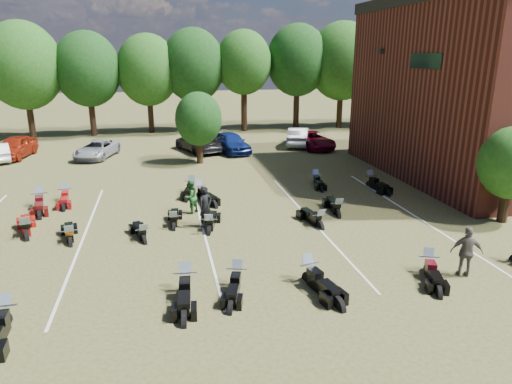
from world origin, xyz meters
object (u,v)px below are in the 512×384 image
object	(u,v)px
car_4	(231,142)
person_green	(190,197)
person_black	(205,207)
car_0	(15,147)
motorcycle_3	(309,282)
motorcycle_14	(41,207)
person_grey	(467,252)
motorcycle_7	(27,239)

from	to	relation	value
car_4	person_green	distance (m)	14.14
person_black	person_green	size ratio (longest dim) A/B	1.14
person_green	car_0	bearing A→B (deg)	-93.17
motorcycle_3	motorcycle_14	distance (m)	14.91
person_green	person_grey	world-z (taller)	person_grey
motorcycle_3	person_grey	bearing A→B (deg)	-18.81
motorcycle_3	motorcycle_14	size ratio (longest dim) A/B	0.98
person_green	motorcycle_3	world-z (taller)	person_green
motorcycle_3	motorcycle_7	bearing A→B (deg)	137.74
car_4	person_black	size ratio (longest dim) A/B	2.50
car_4	person_grey	bearing A→B (deg)	-91.57
person_green	motorcycle_3	distance (m)	8.54
person_green	person_grey	distance (m)	12.20
person_green	motorcycle_7	size ratio (longest dim) A/B	0.65
person_black	motorcycle_7	world-z (taller)	person_black
car_0	motorcycle_7	bearing A→B (deg)	-65.87
person_green	motorcycle_14	distance (m)	7.82
car_4	person_grey	world-z (taller)	person_grey
person_green	motorcycle_14	world-z (taller)	person_green
car_0	person_black	size ratio (longest dim) A/B	2.53
motorcycle_14	motorcycle_7	bearing A→B (deg)	-95.77
person_black	motorcycle_7	distance (m)	7.49
person_grey	motorcycle_7	size ratio (longest dim) A/B	0.72
car_0	car_4	xyz separation A→B (m)	(15.83, -1.40, -0.01)
person_black	person_grey	size ratio (longest dim) A/B	1.03
motorcycle_7	car_0	bearing A→B (deg)	-88.31
person_black	motorcycle_7	size ratio (longest dim) A/B	0.74
car_0	person_grey	world-z (taller)	person_grey
person_green	motorcycle_7	xyz separation A→B (m)	(-6.91, -1.81, -0.81)
car_0	person_green	distance (m)	19.03
car_4	person_green	xyz separation A→B (m)	(-4.05, -13.55, 0.02)
car_4	motorcycle_3	xyz separation A→B (m)	(-0.66, -21.35, -0.79)
person_grey	motorcycle_14	world-z (taller)	person_grey
person_black	person_green	bearing A→B (deg)	72.10
car_0	motorcycle_3	world-z (taller)	car_0
person_grey	motorcycle_14	bearing A→B (deg)	-10.10
car_0	person_grey	bearing A→B (deg)	-40.75
car_4	person_green	bearing A→B (deg)	-120.39
car_0	person_green	bearing A→B (deg)	-43.84
person_grey	motorcycle_14	xyz separation A→B (m)	(-16.16, 10.98, -0.90)
motorcycle_3	motorcycle_7	world-z (taller)	motorcycle_7
person_black	person_grey	bearing A→B (deg)	-71.19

